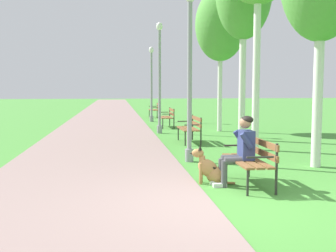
{
  "coord_description": "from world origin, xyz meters",
  "views": [
    {
      "loc": [
        -1.73,
        -5.76,
        1.75
      ],
      "look_at": [
        -0.57,
        3.23,
        0.9
      ],
      "focal_mm": 43.96,
      "sensor_mm": 36.0,
      "label": 1
    }
  ],
  "objects_px": {
    "park_bench_mid": "(191,127)",
    "park_bench_far": "(168,116)",
    "person_seated_on_near_bench": "(240,148)",
    "lamp_post_near": "(190,73)",
    "lamp_post_mid": "(159,76)",
    "dog_shepherd": "(211,170)",
    "birch_tree_fifth": "(221,25)",
    "park_bench_furthest": "(155,109)",
    "park_bench_near": "(252,157)",
    "lamp_post_far": "(151,83)"
  },
  "relations": [
    {
      "from": "park_bench_near",
      "to": "dog_shepherd",
      "type": "bearing_deg",
      "value": 162.77
    },
    {
      "from": "park_bench_far",
      "to": "person_seated_on_near_bench",
      "type": "distance_m",
      "value": 10.91
    },
    {
      "from": "park_bench_mid",
      "to": "dog_shepherd",
      "type": "xyz_separation_m",
      "value": [
        -0.66,
        -5.57,
        -0.25
      ]
    },
    {
      "from": "park_bench_furthest",
      "to": "person_seated_on_near_bench",
      "type": "relative_size",
      "value": 1.2
    },
    {
      "from": "park_bench_near",
      "to": "birch_tree_fifth",
      "type": "bearing_deg",
      "value": 79.11
    },
    {
      "from": "park_bench_furthest",
      "to": "lamp_post_far",
      "type": "bearing_deg",
      "value": -99.25
    },
    {
      "from": "dog_shepherd",
      "to": "lamp_post_far",
      "type": "xyz_separation_m",
      "value": [
        0.14,
        13.84,
        1.72
      ]
    },
    {
      "from": "park_bench_near",
      "to": "person_seated_on_near_bench",
      "type": "relative_size",
      "value": 1.2
    },
    {
      "from": "dog_shepherd",
      "to": "lamp_post_near",
      "type": "xyz_separation_m",
      "value": [
        0.02,
        2.28,
        1.82
      ]
    },
    {
      "from": "park_bench_mid",
      "to": "lamp_post_near",
      "type": "xyz_separation_m",
      "value": [
        -0.65,
        -3.29,
        1.56
      ]
    },
    {
      "from": "person_seated_on_near_bench",
      "to": "birch_tree_fifth",
      "type": "xyz_separation_m",
      "value": [
        1.95,
        9.03,
        3.52
      ]
    },
    {
      "from": "park_bench_mid",
      "to": "lamp_post_mid",
      "type": "distance_m",
      "value": 3.35
    },
    {
      "from": "lamp_post_mid",
      "to": "park_bench_far",
      "type": "bearing_deg",
      "value": 75.33
    },
    {
      "from": "park_bench_furthest",
      "to": "dog_shepherd",
      "type": "bearing_deg",
      "value": -92.11
    },
    {
      "from": "park_bench_furthest",
      "to": "lamp_post_near",
      "type": "distance_m",
      "value": 14.59
    },
    {
      "from": "park_bench_near",
      "to": "park_bench_furthest",
      "type": "relative_size",
      "value": 1.0
    },
    {
      "from": "lamp_post_near",
      "to": "lamp_post_mid",
      "type": "relative_size",
      "value": 0.96
    },
    {
      "from": "park_bench_near",
      "to": "park_bench_furthest",
      "type": "xyz_separation_m",
      "value": [
        -0.08,
        16.99,
        0.0
      ]
    },
    {
      "from": "park_bench_near",
      "to": "lamp_post_near",
      "type": "height_order",
      "value": "lamp_post_near"
    },
    {
      "from": "person_seated_on_near_bench",
      "to": "lamp_post_near",
      "type": "xyz_separation_m",
      "value": [
        -0.47,
        2.46,
        1.4
      ]
    },
    {
      "from": "park_bench_far",
      "to": "park_bench_furthest",
      "type": "distance_m",
      "value": 6.04
    },
    {
      "from": "park_bench_furthest",
      "to": "park_bench_near",
      "type": "bearing_deg",
      "value": -89.73
    },
    {
      "from": "park_bench_far",
      "to": "lamp_post_mid",
      "type": "relative_size",
      "value": 0.36
    },
    {
      "from": "park_bench_furthest",
      "to": "lamp_post_near",
      "type": "xyz_separation_m",
      "value": [
        -0.6,
        -14.5,
        1.56
      ]
    },
    {
      "from": "park_bench_furthest",
      "to": "birch_tree_fifth",
      "type": "distance_m",
      "value": 8.93
    },
    {
      "from": "park_bench_furthest",
      "to": "park_bench_far",
      "type": "bearing_deg",
      "value": -90.36
    },
    {
      "from": "park_bench_furthest",
      "to": "lamp_post_mid",
      "type": "distance_m",
      "value": 8.56
    },
    {
      "from": "park_bench_mid",
      "to": "birch_tree_fifth",
      "type": "distance_m",
      "value": 5.24
    },
    {
      "from": "lamp_post_mid",
      "to": "lamp_post_far",
      "type": "bearing_deg",
      "value": 88.22
    },
    {
      "from": "dog_shepherd",
      "to": "birch_tree_fifth",
      "type": "xyz_separation_m",
      "value": [
        2.44,
        8.85,
        3.94
      ]
    },
    {
      "from": "park_bench_mid",
      "to": "lamp_post_mid",
      "type": "height_order",
      "value": "lamp_post_mid"
    },
    {
      "from": "park_bench_mid",
      "to": "birch_tree_fifth",
      "type": "xyz_separation_m",
      "value": [
        1.78,
        3.28,
        3.69
      ]
    },
    {
      "from": "dog_shepherd",
      "to": "person_seated_on_near_bench",
      "type": "bearing_deg",
      "value": -20.31
    },
    {
      "from": "park_bench_near",
      "to": "park_bench_furthest",
      "type": "bearing_deg",
      "value": 90.27
    },
    {
      "from": "dog_shepherd",
      "to": "birch_tree_fifth",
      "type": "bearing_deg",
      "value": 74.58
    },
    {
      "from": "person_seated_on_near_bench",
      "to": "dog_shepherd",
      "type": "bearing_deg",
      "value": 159.69
    },
    {
      "from": "lamp_post_mid",
      "to": "lamp_post_far",
      "type": "distance_m",
      "value": 5.44
    },
    {
      "from": "park_bench_near",
      "to": "lamp_post_far",
      "type": "xyz_separation_m",
      "value": [
        -0.56,
        14.06,
        1.47
      ]
    },
    {
      "from": "park_bench_near",
      "to": "park_bench_far",
      "type": "height_order",
      "value": "same"
    },
    {
      "from": "lamp_post_mid",
      "to": "birch_tree_fifth",
      "type": "bearing_deg",
      "value": 10.17
    },
    {
      "from": "park_bench_mid",
      "to": "park_bench_far",
      "type": "bearing_deg",
      "value": 90.95
    },
    {
      "from": "person_seated_on_near_bench",
      "to": "dog_shepherd",
      "type": "relative_size",
      "value": 1.53
    },
    {
      "from": "birch_tree_fifth",
      "to": "lamp_post_far",
      "type": "bearing_deg",
      "value": 114.73
    },
    {
      "from": "park_bench_far",
      "to": "person_seated_on_near_bench",
      "type": "relative_size",
      "value": 1.2
    },
    {
      "from": "lamp_post_far",
      "to": "park_bench_far",
      "type": "bearing_deg",
      "value": -81.96
    },
    {
      "from": "dog_shepherd",
      "to": "birch_tree_fifth",
      "type": "height_order",
      "value": "birch_tree_fifth"
    },
    {
      "from": "lamp_post_near",
      "to": "birch_tree_fifth",
      "type": "height_order",
      "value": "birch_tree_fifth"
    },
    {
      "from": "birch_tree_fifth",
      "to": "lamp_post_near",
      "type": "bearing_deg",
      "value": -110.26
    },
    {
      "from": "park_bench_near",
      "to": "birch_tree_fifth",
      "type": "relative_size",
      "value": 0.27
    },
    {
      "from": "person_seated_on_near_bench",
      "to": "lamp_post_far",
      "type": "relative_size",
      "value": 0.33
    }
  ]
}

